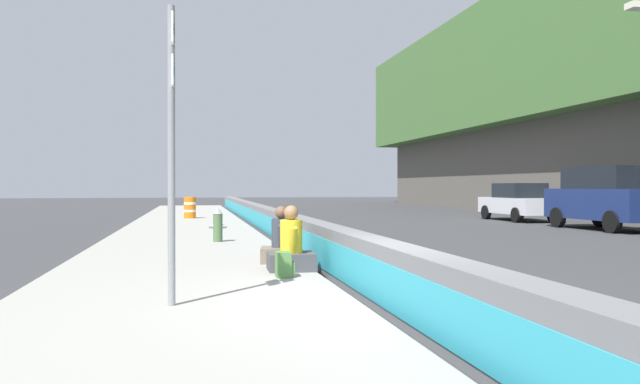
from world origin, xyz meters
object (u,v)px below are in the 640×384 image
object	(u,v)px
parked_car_third	(606,197)
parked_car_fourth	(518,202)
seated_person_foreground	(291,250)
backpack	(284,265)
seated_person_middle	(281,245)
route_sign_post	(172,133)
construction_barrel	(190,208)
fire_hydrant	(218,224)

from	to	relation	value
parked_car_third	parked_car_fourth	world-z (taller)	parked_car_third
seated_person_foreground	backpack	xyz separation A→B (m)	(-0.78, 0.24, -0.15)
parked_car_third	seated_person_middle	bearing A→B (deg)	122.70
route_sign_post	seated_person_foreground	size ratio (longest dim) A/B	3.25
construction_barrel	parked_car_third	world-z (taller)	parked_car_third
route_sign_post	seated_person_foreground	bearing A→B (deg)	-33.85
fire_hydrant	parked_car_fourth	size ratio (longest dim) A/B	0.20
seated_person_foreground	parked_car_fourth	distance (m)	20.18
route_sign_post	parked_car_third	bearing A→B (deg)	-50.45
fire_hydrant	seated_person_middle	distance (m)	4.77
seated_person_foreground	seated_person_middle	bearing A→B (deg)	0.83
seated_person_foreground	construction_barrel	world-z (taller)	seated_person_foreground
fire_hydrant	seated_person_middle	xyz separation A→B (m)	(-4.66, -1.00, -0.12)
parked_car_fourth	fire_hydrant	bearing A→B (deg)	124.98
fire_hydrant	seated_person_foreground	xyz separation A→B (m)	(-5.78, -1.01, -0.10)
backpack	parked_car_fourth	bearing A→B (deg)	-38.88
parked_car_fourth	backpack	bearing A→B (deg)	141.12
construction_barrel	parked_car_fourth	distance (m)	14.88
construction_barrel	parked_car_third	xyz separation A→B (m)	(-8.49, -14.75, 0.56)
route_sign_post	backpack	xyz separation A→B (m)	(2.04, -1.65, -1.88)
seated_person_middle	parked_car_third	bearing A→B (deg)	-57.30
seated_person_foreground	fire_hydrant	bearing A→B (deg)	9.94
backpack	construction_barrel	distance (m)	18.79
backpack	seated_person_foreground	bearing A→B (deg)	-17.01
construction_barrel	parked_car_third	bearing A→B (deg)	-119.93
seated_person_middle	construction_barrel	distance (m)	16.92
seated_person_middle	seated_person_foreground	bearing A→B (deg)	-179.17
fire_hydrant	backpack	xyz separation A→B (m)	(-6.56, -0.77, -0.25)
route_sign_post	seated_person_middle	bearing A→B (deg)	-25.47
seated_person_middle	parked_car_third	xyz separation A→B (m)	(8.34, -12.99, 0.71)
route_sign_post	parked_car_fourth	xyz separation A→B (m)	(18.33, -14.79, -1.35)
route_sign_post	parked_car_third	distance (m)	19.30
seated_person_foreground	seated_person_middle	world-z (taller)	seated_person_foreground
route_sign_post	fire_hydrant	world-z (taller)	route_sign_post
parked_car_fourth	route_sign_post	bearing A→B (deg)	141.10
seated_person_middle	parked_car_fourth	distance (m)	19.35
backpack	fire_hydrant	bearing A→B (deg)	6.73
route_sign_post	parked_car_third	world-z (taller)	route_sign_post
route_sign_post	backpack	size ratio (longest dim) A/B	9.00
fire_hydrant	seated_person_middle	size ratio (longest dim) A/B	0.83
backpack	parked_car_fourth	distance (m)	20.94
route_sign_post	construction_barrel	xyz separation A→B (m)	(20.76, -0.12, -1.59)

